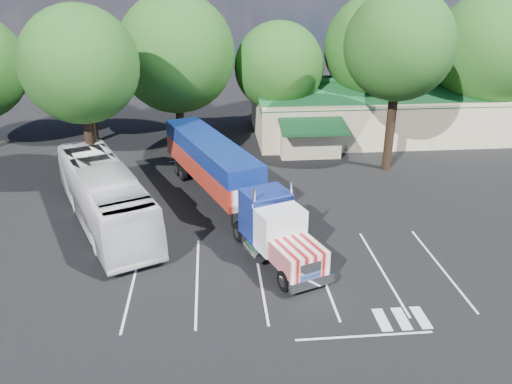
{
  "coord_description": "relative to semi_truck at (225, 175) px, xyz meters",
  "views": [
    {
      "loc": [
        -2.15,
        -27.56,
        14.15
      ],
      "look_at": [
        0.36,
        0.2,
        2.0
      ],
      "focal_mm": 35.0,
      "sensor_mm": 36.0,
      "label": 1
    }
  ],
  "objects": [
    {
      "name": "ground",
      "position": [
        1.45,
        -2.33,
        -2.34
      ],
      "size": [
        120.0,
        120.0,
        0.0
      ],
      "primitive_type": "plane",
      "color": "black",
      "rests_on": "ground"
    },
    {
      "name": "tree_row_e",
      "position": [
        14.45,
        15.67,
        5.74
      ],
      "size": [
        9.6,
        9.6,
        12.9
      ],
      "color": "black",
      "rests_on": "ground"
    },
    {
      "name": "tree_row_b",
      "position": [
        -11.55,
        15.47,
        4.79
      ],
      "size": [
        8.4,
        8.4,
        11.35
      ],
      "color": "black",
      "rests_on": "ground"
    },
    {
      "name": "bicycle",
      "position": [
        3.25,
        -1.33,
        -1.89
      ],
      "size": [
        0.65,
        1.76,
        0.92
      ],
      "primitive_type": "imported",
      "rotation": [
        0.0,
        0.0,
        -0.02
      ],
      "color": "black",
      "rests_on": "ground"
    },
    {
      "name": "tree_near_left",
      "position": [
        -9.05,
        3.67,
        6.47
      ],
      "size": [
        7.6,
        7.6,
        12.65
      ],
      "color": "black",
      "rests_on": "ground"
    },
    {
      "name": "tree_row_f",
      "position": [
        24.45,
        14.47,
        5.45
      ],
      "size": [
        10.4,
        10.4,
        13.0
      ],
      "color": "black",
      "rests_on": "ground"
    },
    {
      "name": "woman",
      "position": [
        3.05,
        -2.33,
        -1.5
      ],
      "size": [
        0.48,
        0.66,
        1.69
      ],
      "primitive_type": "imported",
      "rotation": [
        0.0,
        0.0,
        1.44
      ],
      "color": "black",
      "rests_on": "ground"
    },
    {
      "name": "tour_bus",
      "position": [
        -7.37,
        -1.53,
        -0.46
      ],
      "size": [
        8.31,
        13.68,
        3.77
      ],
      "primitive_type": "imported",
      "rotation": [
        0.0,
        0.0,
        0.41
      ],
      "color": "silver",
      "rests_on": "ground"
    },
    {
      "name": "tree_row_d",
      "position": [
        5.45,
        15.17,
        4.24
      ],
      "size": [
        8.0,
        8.0,
        10.6
      ],
      "color": "black",
      "rests_on": "ground"
    },
    {
      "name": "tree_near_right",
      "position": [
        12.95,
        6.17,
        7.12
      ],
      "size": [
        8.0,
        8.0,
        13.5
      ],
      "color": "black",
      "rests_on": "ground"
    },
    {
      "name": "silver_sedan",
      "position": [
        9.03,
        11.67,
        -1.59
      ],
      "size": [
        4.82,
        3.19,
        1.5
      ],
      "primitive_type": "imported",
      "rotation": [
        0.0,
        0.0,
        1.18
      ],
      "color": "#94979A",
      "rests_on": "ground"
    },
    {
      "name": "tree_row_c",
      "position": [
        -3.55,
        13.87,
        5.69
      ],
      "size": [
        10.0,
        10.0,
        13.05
      ],
      "color": "black",
      "rests_on": "ground"
    },
    {
      "name": "semi_truck",
      "position": [
        0.0,
        0.0,
        0.0
      ],
      "size": [
        9.2,
        19.36,
        4.14
      ],
      "rotation": [
        0.0,
        0.0,
        0.36
      ],
      "color": "black",
      "rests_on": "ground"
    },
    {
      "name": "event_hall",
      "position": [
        15.19,
        15.48,
        -0.13
      ],
      "size": [
        24.2,
        14.12,
        5.55
      ],
      "color": "beige",
      "rests_on": "ground"
    }
  ]
}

